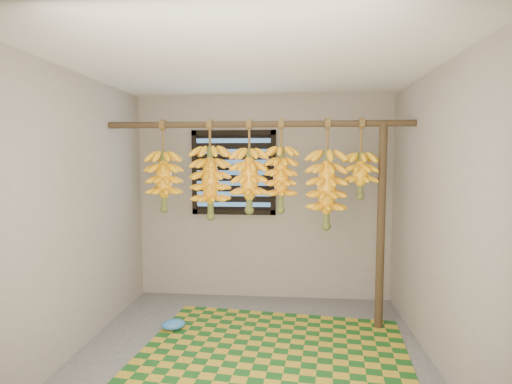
# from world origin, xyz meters

# --- Properties ---
(floor) EXTENTS (3.00, 3.00, 0.01)m
(floor) POSITION_xyz_m (0.00, 0.00, -0.01)
(floor) COLOR #535353
(floor) RESTS_ON ground
(ceiling) EXTENTS (3.00, 3.00, 0.01)m
(ceiling) POSITION_xyz_m (0.00, 0.00, 2.40)
(ceiling) COLOR silver
(ceiling) RESTS_ON wall_back
(wall_back) EXTENTS (3.00, 0.01, 2.40)m
(wall_back) POSITION_xyz_m (0.00, 1.50, 1.20)
(wall_back) COLOR gray
(wall_back) RESTS_ON floor
(wall_left) EXTENTS (0.01, 3.00, 2.40)m
(wall_left) POSITION_xyz_m (-1.50, 0.00, 1.20)
(wall_left) COLOR gray
(wall_left) RESTS_ON floor
(wall_right) EXTENTS (0.01, 3.00, 2.40)m
(wall_right) POSITION_xyz_m (1.50, 0.00, 1.20)
(wall_right) COLOR gray
(wall_right) RESTS_ON floor
(window) EXTENTS (1.00, 0.04, 1.00)m
(window) POSITION_xyz_m (-0.35, 1.48, 1.50)
(window) COLOR black
(window) RESTS_ON wall_back
(hanging_pole) EXTENTS (3.00, 0.06, 0.06)m
(hanging_pole) POSITION_xyz_m (0.00, 0.70, 2.00)
(hanging_pole) COLOR #463620
(hanging_pole) RESTS_ON wall_left
(support_post) EXTENTS (0.08, 0.08, 2.00)m
(support_post) POSITION_xyz_m (1.20, 0.70, 1.00)
(support_post) COLOR #463620
(support_post) RESTS_ON floor
(woven_mat) EXTENTS (2.44, 2.04, 0.01)m
(woven_mat) POSITION_xyz_m (0.19, 0.07, 0.01)
(woven_mat) COLOR #17511A
(woven_mat) RESTS_ON floor
(plastic_bag) EXTENTS (0.29, 0.25, 0.10)m
(plastic_bag) POSITION_xyz_m (-0.80, 0.46, 0.06)
(plastic_bag) COLOR #3275BD
(plastic_bag) RESTS_ON woven_mat
(banana_bunch_a) EXTENTS (0.35, 0.35, 0.91)m
(banana_bunch_a) POSITION_xyz_m (-0.94, 0.70, 1.44)
(banana_bunch_a) COLOR brown
(banana_bunch_a) RESTS_ON hanging_pole
(banana_bunch_b) EXTENTS (0.39, 0.39, 0.98)m
(banana_bunch_b) POSITION_xyz_m (-0.47, 0.70, 1.43)
(banana_bunch_b) COLOR brown
(banana_bunch_b) RESTS_ON hanging_pole
(banana_bunch_c) EXTENTS (0.34, 0.34, 0.91)m
(banana_bunch_c) POSITION_xyz_m (-0.08, 0.70, 1.45)
(banana_bunch_c) COLOR brown
(banana_bunch_c) RESTS_ON hanging_pole
(banana_bunch_d) EXTENTS (0.31, 0.31, 0.91)m
(banana_bunch_d) POSITION_xyz_m (0.23, 0.70, 1.47)
(banana_bunch_d) COLOR brown
(banana_bunch_d) RESTS_ON hanging_pole
(banana_bunch_e) EXTENTS (0.37, 0.37, 1.06)m
(banana_bunch_e) POSITION_xyz_m (0.68, 0.70, 1.37)
(banana_bunch_e) COLOR brown
(banana_bunch_e) RESTS_ON hanging_pole
(banana_bunch_f) EXTENTS (0.31, 0.31, 0.77)m
(banana_bunch_f) POSITION_xyz_m (0.99, 0.70, 1.51)
(banana_bunch_f) COLOR brown
(banana_bunch_f) RESTS_ON hanging_pole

